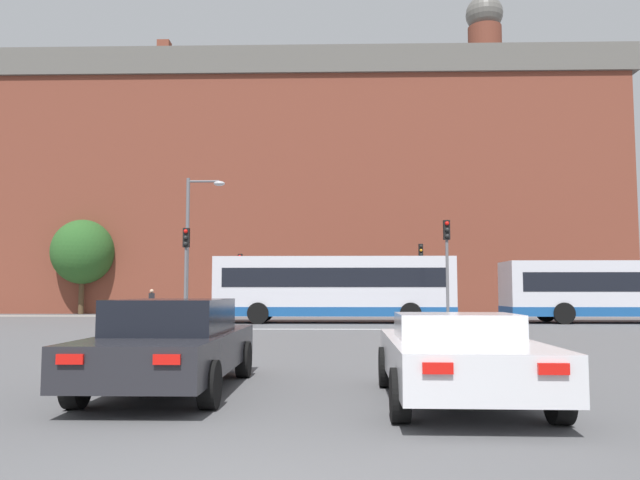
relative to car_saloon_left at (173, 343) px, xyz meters
name	(u,v)px	position (x,y,z in m)	size (l,w,h in m)	color
stop_line_strip	(320,329)	(1.90, 15.54, -0.72)	(8.35, 0.30, 0.01)	silver
far_pavement	(325,316)	(1.90, 28.39, -0.72)	(69.28, 2.50, 0.01)	gray
brick_civic_building	(293,190)	(-0.69, 37.81, 8.58)	(47.83, 12.28, 24.61)	brown
car_saloon_left	(173,343)	(0.00, 0.00, 0.00)	(1.99, 4.91, 1.41)	#232328
car_roadster_right	(458,356)	(4.23, -0.91, -0.09)	(2.13, 4.48, 1.22)	silver
bus_crossing_lead	(334,287)	(2.47, 20.55, 0.98)	(11.44, 2.64, 3.17)	silver
bus_crossing_trailing	(634,290)	(16.95, 20.75, 0.86)	(12.41, 2.72, 2.95)	silver
traffic_light_near_left	(186,261)	(-3.66, 15.90, 2.06)	(0.26, 0.31, 4.14)	slate
traffic_light_far_right	(421,268)	(7.70, 27.93, 2.20)	(0.26, 0.31, 4.37)	slate
traffic_light_far_left	(240,274)	(-3.21, 27.65, 1.83)	(0.26, 0.31, 3.76)	slate
traffic_light_near_right	(447,256)	(7.08, 15.70, 2.23)	(0.26, 0.31, 4.42)	slate
street_lamp_junction	(194,235)	(-3.81, 17.92, 3.32)	(1.74, 0.36, 6.61)	slate
pedestrian_waiting	(319,299)	(1.54, 28.80, 0.32)	(0.42, 0.27, 1.76)	black
pedestrian_walking_east	(432,300)	(8.35, 27.96, 0.25)	(0.45, 0.34, 1.67)	#333851
pedestrian_walking_west	(152,300)	(-8.56, 27.73, 0.23)	(0.42, 0.45, 1.64)	brown
tree_by_building	(83,252)	(-14.38, 31.47, 3.41)	(4.10, 4.10, 6.30)	#4C3823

